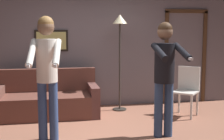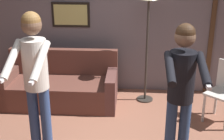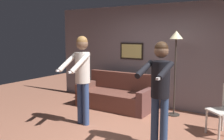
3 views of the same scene
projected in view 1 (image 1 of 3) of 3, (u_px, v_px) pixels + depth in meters
ground_plane at (107, 140)px, 4.62m from camera, size 12.00×12.00×0.00m
back_wall_assembly at (91, 46)px, 6.61m from camera, size 6.40×0.10×2.60m
couch at (47, 101)px, 5.91m from camera, size 1.91×0.87×0.87m
torchiere_lamp at (120, 33)px, 6.20m from camera, size 0.30×0.30×1.93m
person_standing_left at (47, 65)px, 4.46m from camera, size 0.48×0.70×1.82m
person_standing_right at (165, 68)px, 4.63m from camera, size 0.43×0.72×1.74m
dining_chair_distant at (187, 88)px, 5.93m from camera, size 0.59×0.59×0.93m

